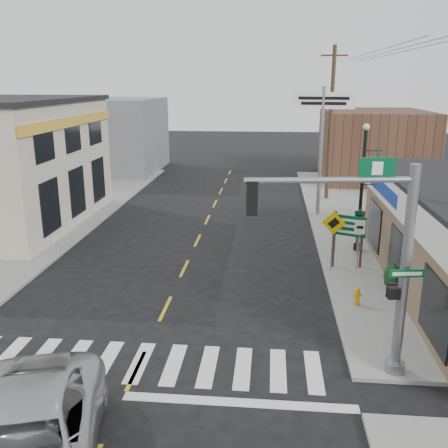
# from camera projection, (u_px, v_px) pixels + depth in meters

# --- Properties ---
(ground) EXTENTS (140.00, 140.00, 0.00)m
(ground) POSITION_uv_depth(u_px,v_px,m) (136.00, 370.00, 14.09)
(ground) COLOR black
(ground) RESTS_ON ground
(sidewalk_right) EXTENTS (6.00, 38.00, 0.13)m
(sidewalk_right) POSITION_uv_depth(u_px,v_px,m) (373.00, 238.00, 25.70)
(sidewalk_right) COLOR slate
(sidewalk_right) RESTS_ON ground
(sidewalk_left) EXTENTS (6.00, 38.00, 0.13)m
(sidewalk_left) POSITION_uv_depth(u_px,v_px,m) (38.00, 229.00, 27.32)
(sidewalk_left) COLOR slate
(sidewalk_left) RESTS_ON ground
(center_line) EXTENTS (0.12, 56.00, 0.01)m
(center_line) POSITION_uv_depth(u_px,v_px,m) (184.00, 268.00, 21.74)
(center_line) COLOR gold
(center_line) RESTS_ON ground
(crosswalk) EXTENTS (11.00, 2.20, 0.01)m
(crosswalk) POSITION_uv_depth(u_px,v_px,m) (140.00, 362.00, 14.47)
(crosswalk) COLOR silver
(crosswalk) RESTS_ON ground
(bldg_distant_right) EXTENTS (8.00, 10.00, 5.60)m
(bldg_distant_right) POSITION_uv_depth(u_px,v_px,m) (373.00, 145.00, 40.94)
(bldg_distant_right) COLOR brown
(bldg_distant_right) RESTS_ON ground
(bldg_distant_left) EXTENTS (9.00, 10.00, 6.40)m
(bldg_distant_left) POSITION_uv_depth(u_px,v_px,m) (108.00, 135.00, 44.82)
(bldg_distant_left) COLOR slate
(bldg_distant_left) RESTS_ON ground
(suv) EXTENTS (4.52, 6.88, 1.76)m
(suv) POSITION_uv_depth(u_px,v_px,m) (24.00, 448.00, 9.85)
(suv) COLOR #B6BABC
(suv) RESTS_ON ground
(traffic_signal_pole) EXTENTS (4.70, 0.37, 5.95)m
(traffic_signal_pole) POSITION_uv_depth(u_px,v_px,m) (379.00, 249.00, 12.90)
(traffic_signal_pole) COLOR gray
(traffic_signal_pole) RESTS_ON sidewalk_right
(guide_sign) EXTENTS (1.42, 0.13, 2.49)m
(guide_sign) POSITION_uv_depth(u_px,v_px,m) (349.00, 231.00, 21.09)
(guide_sign) COLOR #44321F
(guide_sign) RESTS_ON sidewalk_right
(fire_hydrant) EXTENTS (0.20, 0.20, 0.65)m
(fire_hydrant) POSITION_uv_depth(u_px,v_px,m) (357.00, 296.00, 17.83)
(fire_hydrant) COLOR #BE8D0D
(fire_hydrant) RESTS_ON sidewalk_right
(ped_crossing_sign) EXTENTS (1.00, 0.07, 2.59)m
(ped_crossing_sign) POSITION_uv_depth(u_px,v_px,m) (333.00, 230.00, 20.72)
(ped_crossing_sign) COLOR gray
(ped_crossing_sign) RESTS_ON sidewalk_right
(lamp_post) EXTENTS (0.77, 0.60, 5.93)m
(lamp_post) POSITION_uv_depth(u_px,v_px,m) (364.00, 179.00, 22.76)
(lamp_post) COLOR black
(lamp_post) RESTS_ON sidewalk_right
(dance_center_sign) EXTENTS (3.52, 0.22, 7.47)m
(dance_center_sign) POSITION_uv_depth(u_px,v_px,m) (322.00, 120.00, 28.61)
(dance_center_sign) COLOR gray
(dance_center_sign) RESTS_ON sidewalk_right
(shrub_back) EXTENTS (1.23, 1.23, 0.93)m
(shrub_back) POSITION_uv_depth(u_px,v_px,m) (400.00, 277.00, 19.24)
(shrub_back) COLOR black
(shrub_back) RESTS_ON sidewalk_right
(utility_pole_far) EXTENTS (1.73, 0.26, 9.96)m
(utility_pole_far) POSITION_uv_depth(u_px,v_px,m) (331.00, 123.00, 32.84)
(utility_pole_far) COLOR #3A2219
(utility_pole_far) RESTS_ON sidewalk_right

